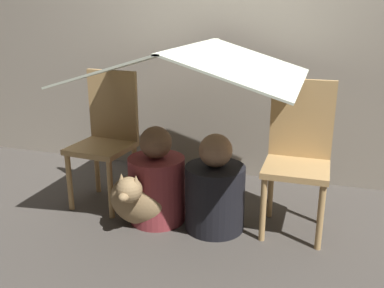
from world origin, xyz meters
TOP-DOWN VIEW (x-y plane):
  - ground_plane at (0.00, 0.00)m, footprint 8.80×8.80m
  - wall_back at (0.00, 0.92)m, footprint 7.00×0.05m
  - chair_left at (-0.64, 0.13)m, footprint 0.40×0.40m
  - chair_right at (0.64, 0.13)m, footprint 0.37×0.37m
  - sheet_canopy at (0.00, 0.06)m, footprint 1.28×1.12m
  - person_front at (-0.20, -0.05)m, footprint 0.36×0.36m
  - person_second at (0.18, -0.04)m, footprint 0.36×0.36m
  - dog at (-0.28, -0.15)m, footprint 0.40×0.39m

SIDE VIEW (x-z plane):
  - ground_plane at x=0.00m, z-range 0.00..0.00m
  - dog at x=-0.28m, z-range -0.02..0.38m
  - person_second at x=0.18m, z-range -0.06..0.55m
  - person_front at x=-0.20m, z-range -0.06..0.56m
  - chair_left at x=-0.64m, z-range 0.03..0.94m
  - chair_right at x=0.64m, z-range 0.03..0.94m
  - sheet_canopy at x=0.00m, z-range 0.90..1.11m
  - wall_back at x=0.00m, z-range 0.00..2.50m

